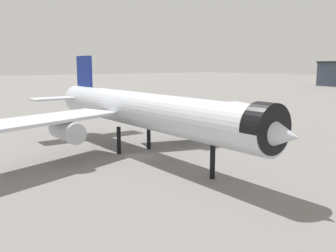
% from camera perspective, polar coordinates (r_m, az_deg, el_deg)
% --- Properties ---
extents(ground, '(900.00, 900.00, 0.00)m').
position_cam_1_polar(ground, '(55.79, -4.18, -4.69)').
color(ground, slate).
extents(airliner_near_gate, '(54.54, 49.86, 15.21)m').
position_cam_1_polar(airliner_near_gate, '(56.26, -4.18, 2.37)').
color(airliner_near_gate, silver).
rests_on(airliner_near_gate, ground).
extents(baggage_tug_wing, '(2.33, 3.42, 1.85)m').
position_cam_1_polar(baggage_tug_wing, '(78.06, 16.53, -0.27)').
color(baggage_tug_wing, black).
rests_on(baggage_tug_wing, ground).
extents(traffic_cone_near_nose, '(0.58, 0.58, 0.72)m').
position_cam_1_polar(traffic_cone_near_nose, '(85.85, 4.11, 0.53)').
color(traffic_cone_near_nose, '#F2600C').
rests_on(traffic_cone_near_nose, ground).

